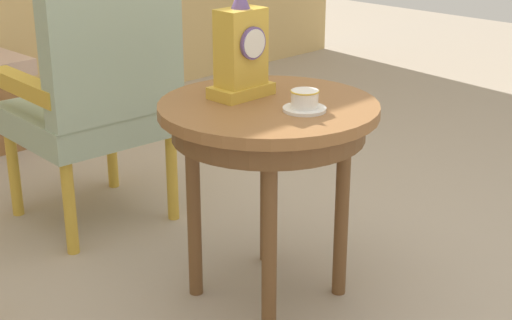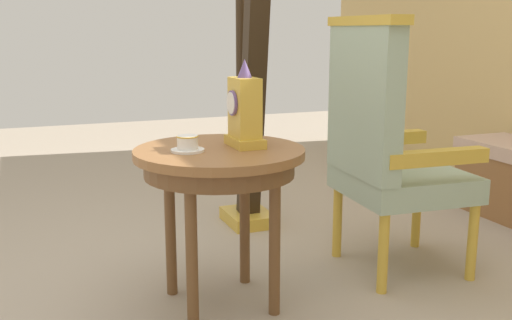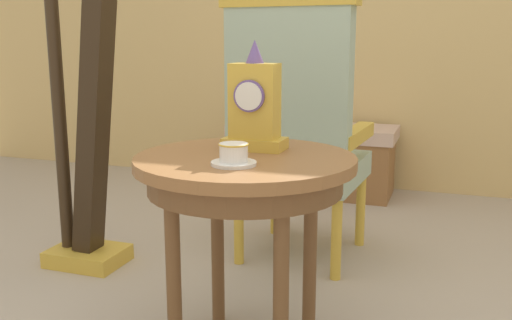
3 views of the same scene
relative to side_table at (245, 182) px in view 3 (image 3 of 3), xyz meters
The scene contains 6 objects.
side_table is the anchor object (origin of this frame).
teacup_left 0.17m from the side_table, 83.58° to the right, with size 0.13×0.13×0.06m.
mantel_clock 0.24m from the side_table, 94.21° to the left, with size 0.19×0.11×0.34m.
armchair 0.79m from the side_table, 94.34° to the left, with size 0.58×0.56×1.14m.
harp 1.02m from the side_table, 152.34° to the left, with size 0.40×0.24×1.87m.
window_bench 2.03m from the side_table, 97.93° to the left, with size 1.05×0.40×0.44m.
Camera 3 is at (0.63, -1.58, 0.98)m, focal length 40.18 mm.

